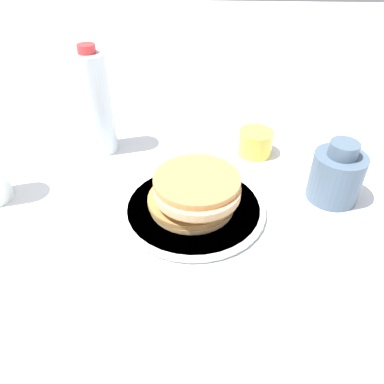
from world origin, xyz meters
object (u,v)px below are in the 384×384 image
(plate, at_px, (192,208))
(cream_jug, at_px, (335,175))
(pancake_stack, at_px, (194,192))
(water_bottle_mid, at_px, (95,104))
(juice_glass, at_px, (254,143))

(plate, bearing_deg, cream_jug, -168.46)
(pancake_stack, relative_size, cream_jug, 1.40)
(water_bottle_mid, bearing_deg, cream_jug, 162.44)
(juice_glass, distance_m, cream_jug, 0.22)
(pancake_stack, bearing_deg, cream_jug, -168.63)
(pancake_stack, xyz_separation_m, cream_jug, (-0.28, -0.06, 0.01))
(plate, height_order, juice_glass, juice_glass)
(water_bottle_mid, bearing_deg, plate, 136.66)
(juice_glass, xyz_separation_m, cream_jug, (-0.15, 0.16, 0.03))
(pancake_stack, xyz_separation_m, juice_glass, (-0.14, -0.22, -0.02))
(pancake_stack, bearing_deg, juice_glass, -121.76)
(plate, bearing_deg, water_bottle_mid, -43.34)
(plate, relative_size, water_bottle_mid, 1.13)
(pancake_stack, distance_m, cream_jug, 0.29)
(juice_glass, relative_size, cream_jug, 0.64)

